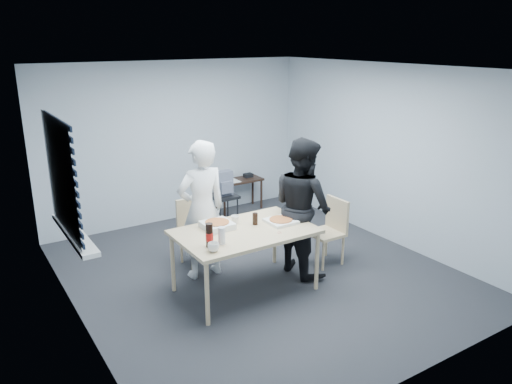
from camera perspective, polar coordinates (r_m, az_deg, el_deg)
room at (r=5.65m, az=-21.00°, el=0.70°), size 5.00×5.00×5.00m
dining_table at (r=5.88m, az=-1.28°, el=-4.91°), size 1.60×1.01×0.78m
chair_far at (r=6.75m, az=-7.02°, el=-3.95°), size 0.42×0.42×0.89m
chair_right at (r=6.78m, az=8.54°, el=-3.91°), size 0.42×0.42×0.89m
person_white at (r=6.25m, az=-6.20°, el=-2.04°), size 0.65×0.42×1.77m
person_black at (r=6.37m, az=5.32°, el=-1.64°), size 0.47×0.86×1.77m
side_table at (r=8.75m, az=-1.96°, el=0.92°), size 0.83×0.37×0.55m
stool at (r=7.95m, az=-3.69°, el=-1.09°), size 0.39×0.39×0.55m
backpack at (r=7.85m, az=-3.69°, el=0.96°), size 0.28×0.20×0.39m
pizza_box_a at (r=5.92m, az=-4.45°, el=-3.77°), size 0.34×0.34×0.08m
pizza_box_b at (r=6.09m, az=2.85°, el=-3.31°), size 0.33×0.33×0.05m
mug_a at (r=5.30m, az=-4.89°, el=-6.30°), size 0.17×0.17×0.10m
mug_b at (r=6.07m, az=-2.42°, el=-3.15°), size 0.10×0.10×0.09m
cola_glass at (r=6.01m, az=-0.10°, el=-3.09°), size 0.09×0.09×0.14m
soda_bottle at (r=5.39m, az=-5.35°, el=-4.97°), size 0.08×0.08×0.27m
plastic_cups at (r=5.46m, az=-3.94°, el=-4.99°), size 0.09×0.09×0.19m
rubber_band at (r=5.79m, az=2.71°, el=-4.65°), size 0.06×0.06×0.00m
papers at (r=8.65m, az=-2.80°, el=1.29°), size 0.28×0.34×0.00m
black_box at (r=8.87m, az=-0.90°, el=1.92°), size 0.16×0.11×0.07m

